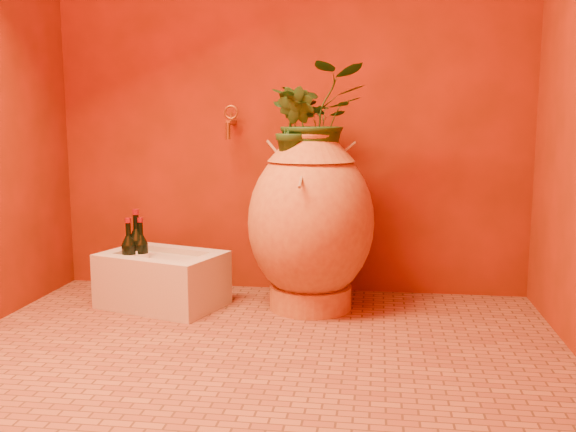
# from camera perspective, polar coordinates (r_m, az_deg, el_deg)

# --- Properties ---
(floor) EXTENTS (2.50, 2.50, 0.00)m
(floor) POSITION_cam_1_polar(r_m,az_deg,el_deg) (2.59, -3.00, -12.14)
(floor) COLOR brown
(floor) RESTS_ON ground
(wall_back) EXTENTS (2.50, 0.02, 2.50)m
(wall_back) POSITION_cam_1_polar(r_m,az_deg,el_deg) (3.43, 0.12, 14.17)
(wall_back) COLOR #5B1E05
(wall_back) RESTS_ON ground
(amphora) EXTENTS (0.66, 0.66, 0.87)m
(amphora) POSITION_cam_1_polar(r_m,az_deg,el_deg) (3.09, 2.04, -0.45)
(amphora) COLOR #B37632
(amphora) RESTS_ON floor
(stone_basin) EXTENTS (0.66, 0.55, 0.27)m
(stone_basin) POSITION_cam_1_polar(r_m,az_deg,el_deg) (3.24, -11.08, -5.66)
(stone_basin) COLOR beige
(stone_basin) RESTS_ON floor
(wine_bottle_a) EXTENTS (0.07, 0.07, 0.30)m
(wine_bottle_a) POSITION_cam_1_polar(r_m,az_deg,el_deg) (3.24, -12.91, -3.48)
(wine_bottle_a) COLOR black
(wine_bottle_a) RESTS_ON stone_basin
(wine_bottle_b) EXTENTS (0.07, 0.07, 0.30)m
(wine_bottle_b) POSITION_cam_1_polar(r_m,az_deg,el_deg) (3.23, -13.93, -3.56)
(wine_bottle_b) COLOR black
(wine_bottle_b) RESTS_ON stone_basin
(wine_bottle_c) EXTENTS (0.08, 0.08, 0.34)m
(wine_bottle_c) POSITION_cam_1_polar(r_m,az_deg,el_deg) (3.25, -13.27, -3.20)
(wine_bottle_c) COLOR black
(wine_bottle_c) RESTS_ON stone_basin
(wall_tap) EXTENTS (0.08, 0.16, 0.18)m
(wall_tap) POSITION_cam_1_polar(r_m,az_deg,el_deg) (3.38, -5.13, 8.44)
(wall_tap) COLOR olive
(wall_tap) RESTS_ON wall_back
(plant_main) EXTENTS (0.55, 0.51, 0.50)m
(plant_main) POSITION_cam_1_polar(r_m,az_deg,el_deg) (3.07, 2.47, 8.68)
(plant_main) COLOR #1B4017
(plant_main) RESTS_ON amphora
(plant_side) EXTENTS (0.27, 0.26, 0.38)m
(plant_side) POSITION_cam_1_polar(r_m,az_deg,el_deg) (2.98, 0.70, 7.80)
(plant_side) COLOR #1B4017
(plant_side) RESTS_ON amphora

